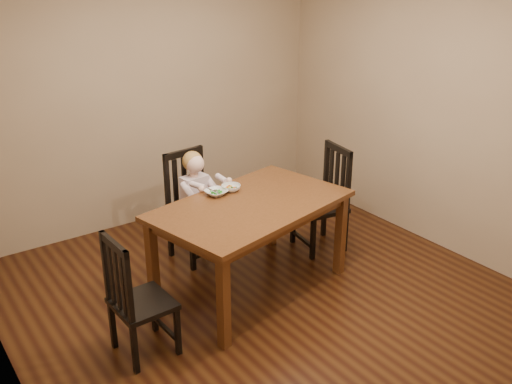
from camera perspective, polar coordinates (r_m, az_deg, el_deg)
room at (r=4.42m, az=0.66°, el=4.72°), size 4.01×4.01×2.71m
dining_table at (r=4.76m, az=-0.49°, el=-2.14°), size 1.79×1.30×0.81m
chair_child at (r=5.44m, az=-6.27°, el=-1.55°), size 0.49×0.47×1.04m
chair_left at (r=4.18m, az=-11.93°, el=-10.45°), size 0.41×0.43×0.96m
chair_right at (r=5.61m, az=6.86°, el=-0.81°), size 0.50×0.51×1.04m
toddler at (r=5.34m, az=-6.01°, el=-0.31°), size 0.37×0.44×0.56m
bowl_peas at (r=4.87m, az=-4.00°, el=-0.06°), size 0.21×0.21×0.05m
bowl_veg at (r=4.96m, az=-2.51°, el=0.42°), size 0.21×0.21×0.05m
fork at (r=4.83m, az=-4.18°, el=-0.02°), size 0.08×0.10×0.05m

